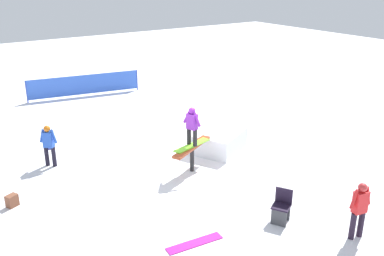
% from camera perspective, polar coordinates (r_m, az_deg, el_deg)
% --- Properties ---
extents(ground_plane, '(60.00, 60.00, 0.00)m').
position_cam_1_polar(ground_plane, '(13.91, -0.00, -5.71)').
color(ground_plane, white).
extents(rail_feature, '(1.89, 1.13, 0.88)m').
position_cam_1_polar(rail_feature, '(13.61, -0.00, -2.98)').
color(rail_feature, black).
rests_on(rail_feature, ground).
extents(snow_kicker_ramp, '(2.28, 2.14, 0.72)m').
position_cam_1_polar(snow_kicker_ramp, '(15.32, 3.51, -1.72)').
color(snow_kicker_ramp, white).
rests_on(snow_kicker_ramp, ground).
extents(main_rider_on_rail, '(1.50, 0.70, 1.27)m').
position_cam_1_polar(main_rider_on_rail, '(13.32, -0.00, 0.05)').
color(main_rider_on_rail, '#80E530').
rests_on(main_rider_on_rail, rail_feature).
extents(bystander_blue, '(0.49, 0.49, 1.41)m').
position_cam_1_polar(bystander_blue, '(14.69, -18.56, -1.98)').
color(bystander_blue, black).
rests_on(bystander_blue, ground).
extents(bystander_red, '(0.63, 0.26, 1.47)m').
position_cam_1_polar(bystander_red, '(11.04, 21.43, -9.85)').
color(bystander_red, black).
rests_on(bystander_red, ground).
extents(loose_snowboard_navy, '(0.55, 1.46, 0.02)m').
position_cam_1_polar(loose_snowboard_navy, '(16.95, -18.67, -1.85)').
color(loose_snowboard_navy, navy).
rests_on(loose_snowboard_navy, ground).
extents(loose_snowboard_magenta, '(1.44, 0.43, 0.02)m').
position_cam_1_polar(loose_snowboard_magenta, '(10.53, 0.34, -15.11)').
color(loose_snowboard_magenta, '#CC20A3').
rests_on(loose_snowboard_magenta, ground).
extents(loose_snowboard_white, '(1.04, 1.12, 0.02)m').
position_cam_1_polar(loose_snowboard_white, '(17.62, 15.87, -0.68)').
color(loose_snowboard_white, white).
rests_on(loose_snowboard_white, ground).
extents(folding_chair, '(0.60, 0.60, 0.88)m').
position_cam_1_polar(folding_chair, '(11.35, 11.87, -10.28)').
color(folding_chair, '#3F3F44').
rests_on(folding_chair, ground).
extents(backpack_on_snow, '(0.37, 0.33, 0.34)m').
position_cam_1_polar(backpack_on_snow, '(12.87, -22.87, -8.91)').
color(backpack_on_snow, brown).
rests_on(backpack_on_snow, ground).
extents(safety_fence, '(5.55, 1.02, 1.10)m').
position_cam_1_polar(safety_fence, '(22.53, -14.15, 5.62)').
color(safety_fence, blue).
rests_on(safety_fence, ground).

